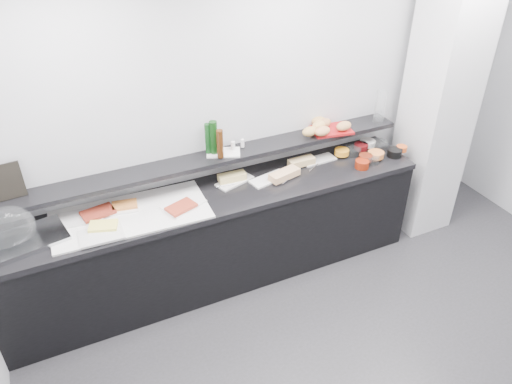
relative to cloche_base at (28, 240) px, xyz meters
name	(u,v)px	position (x,y,z in m)	size (l,w,h in m)	color
back_wall	(276,114)	(2.13, 0.31, 0.43)	(5.00, 0.02, 2.70)	#B4B8BC
column	(440,99)	(3.63, -0.04, 0.43)	(0.50, 0.50, 2.70)	silver
buffet_cabinet	(218,239)	(1.43, 0.01, -0.50)	(3.60, 0.60, 0.85)	black
counter_top	(215,197)	(1.43, 0.01, -0.05)	(3.62, 0.62, 0.05)	black
wall_shelf	(206,160)	(1.43, 0.19, 0.21)	(3.60, 0.25, 0.04)	black
cloche_base	(28,240)	(0.00, 0.00, 0.00)	(0.51, 0.34, 0.04)	#ACAEB3
cloche_dome	(8,229)	(-0.11, 0.04, 0.11)	(0.38, 0.25, 0.34)	silver
linen_runner	(131,215)	(0.73, 0.01, -0.01)	(1.18, 0.56, 0.01)	white
platter_meat_a	(81,217)	(0.38, 0.11, 0.00)	(0.32, 0.21, 0.01)	silver
food_meat_a	(98,213)	(0.51, 0.09, 0.02)	(0.24, 0.15, 0.02)	maroon
platter_salmon	(120,207)	(0.67, 0.12, 0.00)	(0.28, 0.19, 0.01)	white
food_salmon	(125,205)	(0.71, 0.11, 0.02)	(0.19, 0.12, 0.02)	orange
platter_cheese	(101,235)	(0.48, -0.17, 0.00)	(0.31, 0.21, 0.01)	silver
food_cheese	(103,226)	(0.51, -0.09, 0.02)	(0.20, 0.13, 0.02)	#FDF362
platter_meat_b	(183,204)	(1.14, -0.05, 0.00)	(0.31, 0.21, 0.01)	white
food_meat_b	(181,207)	(1.10, -0.10, 0.02)	(0.22, 0.14, 0.02)	maroon
sandwich_plate_left	(235,181)	(1.64, 0.11, -0.01)	(0.33, 0.14, 0.01)	silver
sandwich_food_left	(232,177)	(1.63, 0.13, 0.02)	(0.23, 0.09, 0.06)	#E5CC78
tongs_left	(225,185)	(1.54, 0.07, 0.00)	(0.01, 0.01, 0.16)	#B2B5B9
sandwich_plate_mid	(269,179)	(1.92, 0.03, -0.01)	(0.34, 0.14, 0.01)	white
sandwich_food_mid	(284,174)	(2.05, -0.02, 0.02)	(0.28, 0.11, 0.06)	#DEA874
tongs_mid	(287,180)	(2.04, -0.08, 0.00)	(0.01, 0.01, 0.16)	#A9ABB0
sandwich_plate_right	(318,160)	(2.47, 0.13, -0.01)	(0.32, 0.14, 0.01)	silver
sandwich_food_right	(301,162)	(2.29, 0.11, 0.02)	(0.24, 0.09, 0.06)	#D9B372
tongs_right	(313,168)	(2.35, 0.01, 0.00)	(0.01, 0.01, 0.16)	silver
bowl_glass_fruit	(352,151)	(2.81, 0.09, 0.02)	(0.15, 0.15, 0.07)	silver
fill_glass_fruit	(342,152)	(2.71, 0.10, 0.03)	(0.13, 0.13, 0.05)	#FBA122
bowl_black_jam	(367,144)	(3.02, 0.15, 0.02)	(0.12, 0.12, 0.07)	black
fill_black_jam	(361,146)	(2.93, 0.12, 0.03)	(0.13, 0.13, 0.05)	#560C0F
bowl_glass_cream	(378,145)	(3.10, 0.09, 0.02)	(0.18, 0.18, 0.07)	silver
fill_glass_cream	(368,143)	(3.02, 0.15, 0.03)	(0.15, 0.15, 0.05)	white
bowl_red_jam	(362,164)	(2.76, -0.14, 0.02)	(0.12, 0.12, 0.07)	maroon
fill_red_jam	(366,158)	(2.84, -0.08, 0.03)	(0.12, 0.12, 0.05)	#5C1C0D
bowl_glass_salmon	(371,159)	(2.88, -0.11, 0.02)	(0.14, 0.14, 0.07)	white
fill_glass_salmon	(376,154)	(2.96, -0.07, 0.03)	(0.15, 0.15, 0.05)	orange
bowl_black_fruit	(395,153)	(3.15, -0.09, 0.02)	(0.14, 0.14, 0.07)	black
fill_black_fruit	(402,148)	(3.25, -0.07, 0.03)	(0.10, 0.10, 0.05)	#DA551D
framed_print	(5,182)	(-0.05, 0.24, 0.36)	(0.24, 0.02, 0.26)	black
condiment_tray	(223,152)	(1.58, 0.20, 0.24)	(0.27, 0.17, 0.01)	white
bottle_green_a	(208,139)	(1.47, 0.24, 0.37)	(0.05, 0.05, 0.26)	#0F3A14
bottle_brown	(220,144)	(1.53, 0.13, 0.36)	(0.05, 0.05, 0.24)	#3E200B
bottle_green_b	(214,137)	(1.51, 0.22, 0.38)	(0.07, 0.07, 0.28)	#0E330E
bottle_hot	(219,143)	(1.55, 0.20, 0.33)	(0.05, 0.05, 0.18)	#B4200C
shaker_salt	(243,143)	(1.76, 0.21, 0.28)	(0.03, 0.03, 0.07)	silver
shaker_pepper	(233,146)	(1.67, 0.21, 0.28)	(0.04, 0.04, 0.07)	silver
bread_tray	(331,130)	(2.61, 0.17, 0.24)	(0.35, 0.25, 0.02)	#A71214
bread_roll_ne	(319,121)	(2.55, 0.29, 0.29)	(0.14, 0.09, 0.08)	#B18143
bread_roll_sw	(310,131)	(2.37, 0.14, 0.29)	(0.15, 0.10, 0.08)	#BC8D47
bread_roll_s	(322,131)	(2.47, 0.10, 0.29)	(0.15, 0.10, 0.08)	#C5814B
bread_roll_se	(344,126)	(2.70, 0.10, 0.29)	(0.16, 0.10, 0.08)	#B87C46
bread_roll_midw	(325,123)	(2.57, 0.23, 0.29)	(0.14, 0.09, 0.08)	#AB7141
bread_roll_mide	(319,125)	(2.51, 0.21, 0.29)	(0.16, 0.10, 0.08)	tan
carafe	(380,107)	(3.11, 0.15, 0.38)	(0.10, 0.10, 0.30)	white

